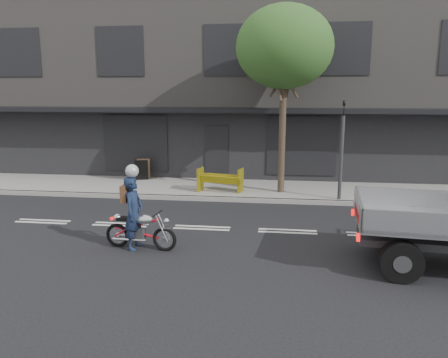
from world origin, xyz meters
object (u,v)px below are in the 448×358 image
Objects in this scene: street_tree at (284,48)px; construction_barrier at (219,181)px; motorcycle at (140,229)px; rider at (134,213)px; sandwich_board at (142,170)px; traffic_light_pole at (341,156)px.

construction_barrier is at bearing -167.97° from street_tree.
rider is (-0.15, 0.00, 0.41)m from motorcycle.
motorcycle is 5.65m from construction_barrier.
street_tree is 5.20m from construction_barrier.
rider reaches higher than motorcycle.
rider is 7.70m from sandwich_board.
construction_barrier is at bearing -43.50° from sandwich_board.
rider reaches higher than construction_barrier.
motorcycle is 2.17× the size of sandwich_board.
construction_barrier is 3.99m from sandwich_board.
traffic_light_pole is 4.09× the size of sandwich_board.
motorcycle is at bearing -136.39° from traffic_light_pole.
motorcycle is at bearing -83.43° from rider.
street_tree is at bearing -24.04° from rider.
traffic_light_pole is at bearing -23.03° from street_tree.
construction_barrier is (-2.22, -0.47, -4.68)m from street_tree.
motorcycle is at bearing -88.14° from sandwich_board.
traffic_light_pole reaches higher than motorcycle.
traffic_light_pole reaches higher than rider.
rider is at bearing -137.17° from traffic_light_pole.
sandwich_board reaches higher than motorcycle.
traffic_light_pole is at bearing -40.58° from rider.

